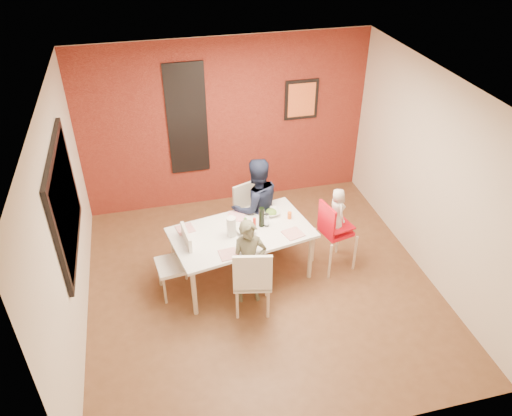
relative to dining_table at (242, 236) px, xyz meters
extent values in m
plane|color=brown|center=(0.20, -0.26, -0.68)|extent=(4.50, 4.50, 0.00)
cube|color=silver|center=(0.20, -0.26, 2.02)|extent=(4.50, 4.50, 0.02)
cube|color=#EEDFC5|center=(0.20, 1.99, 0.67)|extent=(4.50, 0.02, 2.70)
cube|color=#EEDFC5|center=(0.20, -2.51, 0.67)|extent=(4.50, 0.02, 2.70)
cube|color=#EEDFC5|center=(-2.05, -0.26, 0.67)|extent=(0.02, 4.50, 2.70)
cube|color=#EEDFC5|center=(2.45, -0.26, 0.67)|extent=(0.02, 4.50, 2.70)
cube|color=maroon|center=(0.20, 1.97, 0.67)|extent=(4.50, 0.02, 2.70)
cube|color=black|center=(-2.02, -0.06, 0.87)|extent=(0.05, 1.70, 1.30)
cube|color=black|center=(-2.00, -0.06, 0.87)|extent=(0.02, 1.55, 1.15)
cube|color=silver|center=(-0.40, 1.96, 0.82)|extent=(0.55, 0.03, 1.70)
cube|color=black|center=(-0.40, 1.95, 0.82)|extent=(0.60, 0.03, 1.76)
cube|color=black|center=(1.40, 1.95, 0.97)|extent=(0.54, 0.03, 0.64)
cube|color=orange|center=(1.40, 1.94, 0.97)|extent=(0.44, 0.01, 0.54)
cube|color=white|center=(0.00, 0.00, 0.05)|extent=(1.94, 1.31, 0.04)
cylinder|color=#C5B092|center=(-0.72, -0.56, -0.33)|extent=(0.06, 0.06, 0.70)
cylinder|color=#C5B092|center=(-0.88, 0.25, -0.33)|extent=(0.06, 0.06, 0.70)
cylinder|color=#C5B092|center=(0.88, -0.25, -0.33)|extent=(0.06, 0.06, 0.70)
cylinder|color=#C5B092|center=(0.72, 0.56, -0.33)|extent=(0.06, 0.06, 0.70)
cube|color=white|center=(0.00, -0.61, -0.21)|extent=(0.55, 0.55, 0.05)
cube|color=white|center=(-0.05, -0.82, 0.05)|extent=(0.46, 0.14, 0.52)
cylinder|color=beige|center=(0.22, -0.47, -0.45)|extent=(0.04, 0.04, 0.45)
cylinder|color=beige|center=(0.14, -0.84, -0.45)|extent=(0.04, 0.04, 0.45)
cylinder|color=beige|center=(-0.15, -0.39, -0.45)|extent=(0.04, 0.04, 0.45)
cylinder|color=beige|center=(-0.23, -0.76, -0.45)|extent=(0.04, 0.04, 0.45)
cube|color=silver|center=(0.32, 0.68, -0.24)|extent=(0.55, 0.55, 0.05)
cube|color=silver|center=(0.26, 0.87, 0.00)|extent=(0.42, 0.18, 0.49)
cylinder|color=tan|center=(0.22, 0.46, -0.47)|extent=(0.04, 0.04, 0.42)
cylinder|color=tan|center=(0.10, 0.79, -0.47)|extent=(0.04, 0.04, 0.42)
cylinder|color=tan|center=(0.55, 0.58, -0.47)|extent=(0.04, 0.04, 0.42)
cylinder|color=tan|center=(0.43, 0.91, -0.47)|extent=(0.04, 0.04, 0.42)
cube|color=white|center=(-0.91, -0.09, -0.24)|extent=(0.48, 0.48, 0.05)
cube|color=white|center=(-0.71, -0.07, 0.01)|extent=(0.09, 0.43, 0.49)
cylinder|color=tan|center=(-1.10, 0.06, -0.47)|extent=(0.04, 0.04, 0.42)
cylinder|color=tan|center=(-0.75, 0.10, -0.47)|extent=(0.04, 0.04, 0.42)
cylinder|color=tan|center=(-1.06, -0.29, -0.47)|extent=(0.04, 0.04, 0.42)
cylinder|color=tan|center=(-0.71, -0.25, -0.47)|extent=(0.04, 0.04, 0.42)
cube|color=red|center=(1.28, -0.09, -0.09)|extent=(0.44, 0.44, 0.05)
cube|color=red|center=(1.11, -0.13, 0.16)|extent=(0.11, 0.36, 0.43)
cube|color=red|center=(1.28, -0.09, 0.02)|extent=(0.44, 0.44, 0.02)
cylinder|color=beige|center=(1.53, -0.24, -0.40)|extent=(0.03, 0.03, 0.56)
cylinder|color=beige|center=(1.13, -0.34, -0.40)|extent=(0.03, 0.03, 0.56)
cylinder|color=beige|center=(1.43, 0.15, -0.40)|extent=(0.03, 0.03, 0.56)
cylinder|color=beige|center=(1.04, 0.06, -0.40)|extent=(0.03, 0.03, 0.56)
imported|color=brown|center=(0.00, -0.45, -0.08)|extent=(0.46, 0.32, 1.19)
imported|color=#151B31|center=(0.32, 0.52, 0.06)|extent=(0.80, 0.68, 1.47)
imported|color=silver|center=(1.26, -0.09, 0.25)|extent=(0.23, 0.32, 0.63)
cube|color=silver|center=(-0.25, -0.42, 0.07)|extent=(0.24, 0.24, 0.01)
cube|color=white|center=(0.00, 0.34, 0.07)|extent=(0.29, 0.29, 0.01)
cube|color=white|center=(0.63, -0.21, 0.07)|extent=(0.29, 0.29, 0.01)
cube|color=white|center=(-0.70, 0.22, 0.07)|extent=(0.26, 0.26, 0.01)
imported|color=white|center=(0.06, -0.05, 0.10)|extent=(0.31, 0.31, 0.06)
imported|color=white|center=(0.48, 0.29, 0.10)|extent=(0.25, 0.25, 0.06)
cylinder|color=black|center=(0.28, 0.06, 0.21)|extent=(0.07, 0.07, 0.28)
cylinder|color=white|center=(0.03, -0.20, 0.15)|extent=(0.06, 0.06, 0.18)
cylinder|color=white|center=(0.35, 0.05, 0.16)|extent=(0.06, 0.06, 0.18)
cylinder|color=silver|center=(-0.14, -0.05, 0.20)|extent=(0.12, 0.12, 0.27)
cylinder|color=red|center=(0.18, 0.04, 0.14)|extent=(0.04, 0.04, 0.15)
cylinder|color=#306A23|center=(0.07, 0.08, 0.14)|extent=(0.04, 0.04, 0.15)
cylinder|color=brown|center=(0.06, -0.01, 0.14)|extent=(0.04, 0.04, 0.14)
cylinder|color=orange|center=(0.69, 0.13, 0.12)|extent=(0.06, 0.06, 0.10)
camera|label=1|loc=(-1.05, -5.07, 3.91)|focal=35.00mm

